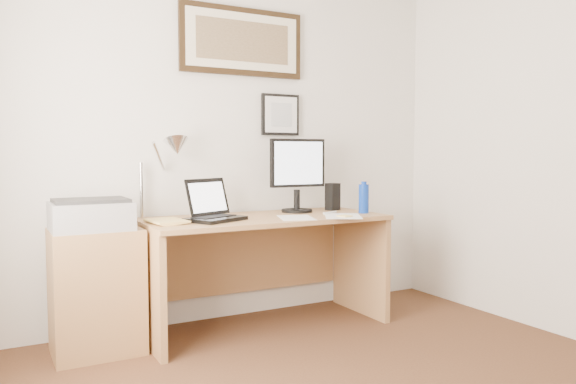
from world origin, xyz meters
TOP-DOWN VIEW (x-y plane):
  - wall_back at (0.00, 2.00)m, footprint 3.50×0.02m
  - side_cabinet at (-0.92, 1.68)m, footprint 0.50×0.40m
  - water_bottle at (0.86, 1.49)m, footprint 0.07×0.07m
  - bottle_cap at (0.86, 1.49)m, footprint 0.04×0.04m
  - speaker at (0.78, 1.77)m, footprint 0.11×0.10m
  - paper_sheet_a at (0.30, 1.47)m, footprint 0.30×0.36m
  - paper_sheet_b at (0.61, 1.38)m, footprint 0.37×0.40m
  - sticky_pad at (0.60, 1.35)m, footprint 0.09×0.09m
  - marker_pen at (0.62, 1.56)m, footprint 0.14×0.06m
  - book at (-0.62, 1.58)m, footprint 0.22×0.29m
  - desk at (0.15, 1.72)m, footprint 1.60×0.70m
  - laptop at (-0.22, 1.61)m, footprint 0.41×0.42m
  - lcd_monitor at (0.48, 1.77)m, footprint 0.42×0.22m
  - printer at (-0.95, 1.65)m, footprint 0.44×0.34m
  - desk_lamp at (-0.41, 1.81)m, footprint 0.29×0.27m
  - picture_large at (0.15, 1.97)m, footprint 0.92×0.04m
  - picture_small at (0.45, 1.97)m, footprint 0.30×0.03m

SIDE VIEW (x-z plane):
  - side_cabinet at x=-0.92m, z-range 0.00..0.73m
  - desk at x=0.15m, z-range 0.14..0.89m
  - paper_sheet_a at x=0.30m, z-range 0.75..0.75m
  - paper_sheet_b at x=0.61m, z-range 0.75..0.75m
  - sticky_pad at x=0.60m, z-range 0.75..0.76m
  - marker_pen at x=0.62m, z-range 0.75..0.77m
  - book at x=-0.62m, z-range 0.75..0.77m
  - laptop at x=-0.22m, z-range 0.68..0.94m
  - printer at x=-0.95m, z-range 0.73..0.91m
  - speaker at x=0.78m, z-range 0.75..0.95m
  - water_bottle at x=0.86m, z-range 0.75..0.95m
  - bottle_cap at x=0.86m, z-range 0.95..0.97m
  - lcd_monitor at x=0.48m, z-range 0.78..1.30m
  - desk_lamp at x=-0.41m, z-range 0.92..1.45m
  - wall_back at x=0.00m, z-range 0.00..2.50m
  - picture_small at x=0.45m, z-range 1.30..1.60m
  - picture_large at x=0.15m, z-range 1.72..2.19m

